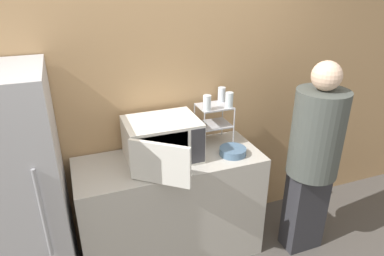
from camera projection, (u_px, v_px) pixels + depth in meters
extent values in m
cube|color=tan|center=(156.00, 99.00, 2.74)|extent=(8.00, 0.06, 2.60)
cube|color=#B7B2A8|center=(171.00, 208.00, 2.80)|extent=(1.43, 0.58, 0.92)
cube|color=silver|center=(162.00, 139.00, 2.57)|extent=(0.54, 0.41, 0.31)
cube|color=#B7B2A8|center=(162.00, 152.00, 2.38)|extent=(0.39, 0.01, 0.27)
cube|color=#333338|center=(198.00, 146.00, 2.47)|extent=(0.11, 0.01, 0.27)
cube|color=silver|center=(160.00, 164.00, 2.24)|extent=(0.35, 0.29, 0.30)
cylinder|color=#B2B2B7|center=(204.00, 132.00, 2.67)|extent=(0.01, 0.01, 0.33)
cylinder|color=#B2B2B7|center=(234.00, 127.00, 2.75)|extent=(0.01, 0.01, 0.33)
cylinder|color=#B2B2B7|center=(195.00, 122.00, 2.85)|extent=(0.01, 0.01, 0.33)
cylinder|color=#B2B2B7|center=(222.00, 118.00, 2.94)|extent=(0.01, 0.01, 0.33)
cube|color=#B2B2B7|center=(214.00, 124.00, 2.80)|extent=(0.26, 0.22, 0.01)
cube|color=#B2B2B7|center=(214.00, 106.00, 2.74)|extent=(0.26, 0.22, 0.01)
cylinder|color=silver|center=(207.00, 103.00, 2.62)|extent=(0.06, 0.06, 0.12)
cylinder|color=silver|center=(222.00, 94.00, 2.80)|extent=(0.06, 0.06, 0.12)
cylinder|color=silver|center=(229.00, 100.00, 2.69)|extent=(0.06, 0.06, 0.12)
cylinder|color=slate|center=(233.00, 154.00, 2.67)|extent=(0.12, 0.12, 0.01)
cylinder|color=slate|center=(233.00, 151.00, 2.67)|extent=(0.21, 0.21, 0.06)
cube|color=#2D2D33|center=(304.00, 210.00, 2.92)|extent=(0.32, 0.20, 0.74)
cylinder|color=#474C47|center=(317.00, 134.00, 2.63)|extent=(0.40, 0.40, 0.70)
sphere|color=beige|center=(327.00, 76.00, 2.44)|extent=(0.22, 0.22, 0.22)
cube|color=#B7B7BC|center=(16.00, 199.00, 2.24)|extent=(0.61, 0.68, 1.73)
cylinder|color=#99999E|center=(43.00, 215.00, 1.96)|extent=(0.02, 0.02, 0.60)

